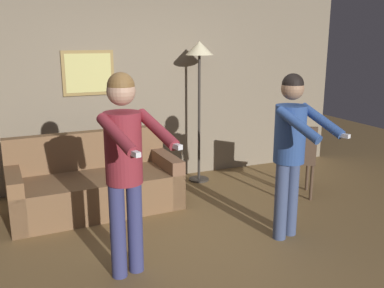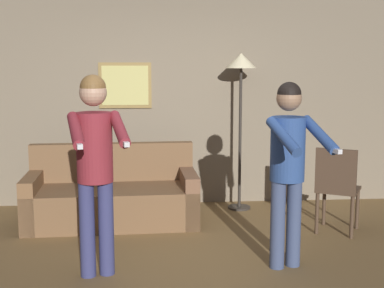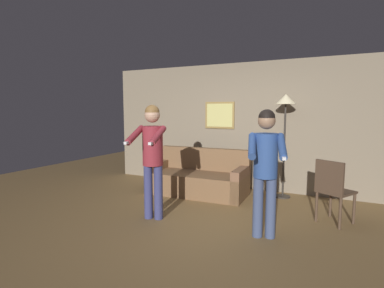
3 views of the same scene
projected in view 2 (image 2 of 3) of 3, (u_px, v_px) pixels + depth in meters
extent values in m
plane|color=olive|center=(184.00, 265.00, 4.80)|extent=(12.00, 12.00, 0.00)
cube|color=#80725C|center=(174.00, 103.00, 6.81)|extent=(6.40, 0.06, 2.60)
cube|color=olive|center=(125.00, 85.00, 6.68)|extent=(0.66, 0.02, 0.57)
cube|color=#CCC46F|center=(125.00, 85.00, 6.67)|extent=(0.58, 0.01, 0.49)
cube|color=brown|center=(112.00, 205.00, 6.04)|extent=(1.93, 0.93, 0.42)
cube|color=brown|center=(112.00, 162.00, 6.32)|extent=(1.90, 0.22, 0.45)
cube|color=brown|center=(33.00, 201.00, 5.93)|extent=(0.19, 0.86, 0.58)
cube|color=brown|center=(189.00, 196.00, 6.12)|extent=(0.19, 0.86, 0.58)
cylinder|color=#332D28|center=(239.00, 207.00, 6.70)|extent=(0.28, 0.28, 0.02)
cylinder|color=#332D28|center=(240.00, 139.00, 6.57)|extent=(0.04, 0.04, 1.72)
cone|color=#F9EAB7|center=(241.00, 61.00, 6.43)|extent=(0.37, 0.37, 0.18)
cylinder|color=navy|center=(87.00, 230.00, 4.50)|extent=(0.13, 0.13, 0.82)
cylinder|color=navy|center=(106.00, 228.00, 4.55)|extent=(0.13, 0.13, 0.82)
cylinder|color=maroon|center=(95.00, 147.00, 4.42)|extent=(0.30, 0.30, 0.58)
sphere|color=tan|center=(93.00, 92.00, 4.36)|extent=(0.23, 0.23, 0.23)
sphere|color=brown|center=(93.00, 88.00, 4.35)|extent=(0.21, 0.21, 0.21)
cylinder|color=maroon|center=(76.00, 130.00, 4.12)|extent=(0.20, 0.52, 0.25)
cube|color=white|center=(79.00, 146.00, 3.90)|extent=(0.07, 0.16, 0.04)
cylinder|color=maroon|center=(119.00, 129.00, 4.22)|extent=(0.20, 0.52, 0.25)
cube|color=white|center=(125.00, 143.00, 4.00)|extent=(0.07, 0.16, 0.04)
cylinder|color=#404E73|center=(278.00, 225.00, 4.70)|extent=(0.13, 0.13, 0.79)
cylinder|color=#404E73|center=(294.00, 223.00, 4.75)|extent=(0.13, 0.13, 0.79)
cylinder|color=#2D4C8C|center=(288.00, 149.00, 4.62)|extent=(0.30, 0.30, 0.56)
sphere|color=#9E7556|center=(289.00, 98.00, 4.56)|extent=(0.22, 0.22, 0.22)
sphere|color=black|center=(289.00, 94.00, 4.55)|extent=(0.21, 0.21, 0.21)
cylinder|color=#2D4C8C|center=(283.00, 136.00, 4.34)|extent=(0.21, 0.49, 0.29)
cylinder|color=#2D4C8C|center=(320.00, 134.00, 4.45)|extent=(0.21, 0.49, 0.29)
cube|color=white|center=(335.00, 151.00, 4.25)|extent=(0.08, 0.16, 0.04)
cylinder|color=#4C3828|center=(357.00, 209.00, 5.84)|extent=(0.04, 0.04, 0.45)
cylinder|color=#4C3828|center=(324.00, 205.00, 5.99)|extent=(0.04, 0.04, 0.45)
cylinder|color=#4C3828|center=(352.00, 217.00, 5.51)|extent=(0.04, 0.04, 0.45)
cylinder|color=#4C3828|center=(317.00, 213.00, 5.67)|extent=(0.04, 0.04, 0.45)
cube|color=#4C3828|center=(338.00, 189.00, 5.71)|extent=(0.57, 0.57, 0.03)
cube|color=#4C3828|center=(336.00, 170.00, 5.51)|extent=(0.38, 0.24, 0.45)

